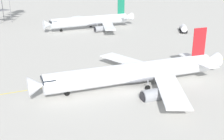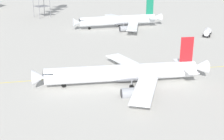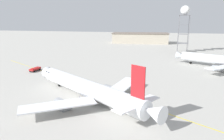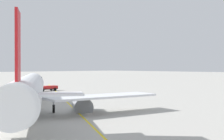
{
  "view_description": "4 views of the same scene",
  "coord_description": "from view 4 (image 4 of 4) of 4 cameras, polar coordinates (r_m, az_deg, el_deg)",
  "views": [
    {
      "loc": [
        44.93,
        29.14,
        23.09
      ],
      "look_at": [
        0.13,
        -4.5,
        3.33
      ],
      "focal_mm": 46.09,
      "sensor_mm": 36.0,
      "label": 1
    },
    {
      "loc": [
        45.74,
        51.35,
        29.77
      ],
      "look_at": [
        0.88,
        -0.88,
        4.3
      ],
      "focal_mm": 50.54,
      "sensor_mm": 36.0,
      "label": 2
    },
    {
      "loc": [
        -20.57,
        43.8,
        18.99
      ],
      "look_at": [
        -5.1,
        -13.74,
        4.62
      ],
      "focal_mm": 32.88,
      "sensor_mm": 36.0,
      "label": 3
    },
    {
      "loc": [
        -41.73,
        20.77,
        6.18
      ],
      "look_at": [
        -5.1,
        -13.74,
        5.6
      ],
      "focal_mm": 51.72,
      "sensor_mm": 36.0,
      "label": 4
    }
  ],
  "objects": [
    {
      "name": "ground_plane",
      "position": [
        47.02,
        -16.82,
        -6.92
      ],
      "size": [
        600.0,
        600.0,
        0.0
      ],
      "primitive_type": "plane",
      "color": "#ADAAA3"
    },
    {
      "name": "airliner_main",
      "position": [
        44.75,
        -14.67,
        -3.87
      ],
      "size": [
        38.23,
        30.45,
        11.64
      ],
      "rotation": [
        0.0,
        0.0,
        5.73
      ],
      "color": "white",
      "rests_on": "ground_plane"
    },
    {
      "name": "pushback_tug_truck",
      "position": [
        116.94,
        -15.58,
        -2.0
      ],
      "size": [
        5.28,
        4.78,
        1.3
      ],
      "rotation": [
        0.0,
        0.0,
        5.61
      ],
      "color": "#232326",
      "rests_on": "ground_plane"
    },
    {
      "name": "ops_pickup_truck",
      "position": [
        82.37,
        -11.35,
        -3.1
      ],
      "size": [
        2.2,
        5.17,
        1.41
      ],
      "rotation": [
        0.0,
        0.0,
        1.54
      ],
      "color": "#232326",
      "rests_on": "ground_plane"
    },
    {
      "name": "taxiway_centreline",
      "position": [
        46.27,
        -6.53,
        -7.02
      ],
      "size": [
        116.24,
        64.57,
        0.01
      ],
      "rotation": [
        0.0,
        0.0,
        5.78
      ],
      "color": "yellow",
      "rests_on": "ground_plane"
    }
  ]
}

